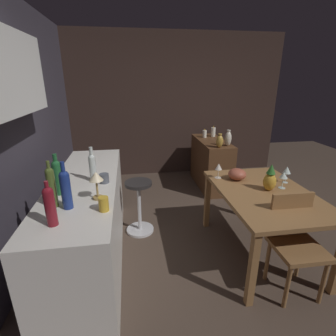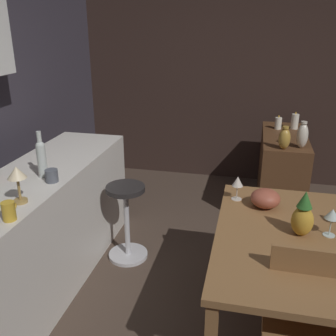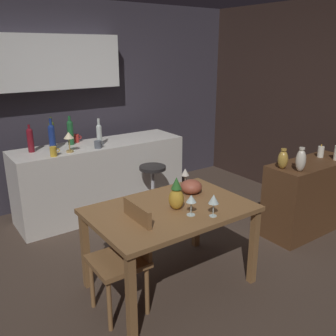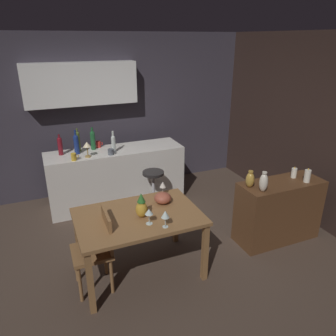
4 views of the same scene
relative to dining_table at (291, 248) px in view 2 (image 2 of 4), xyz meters
The scene contains 19 objects.
ground_plane 0.74m from the dining_table, 64.86° to the left, with size 9.00×9.00×0.00m, color #47382D.
wall_side_right 2.84m from the dining_table, 12.92° to the left, with size 0.10×4.40×2.60m, color #33231E.
dining_table is the anchor object (origin of this frame).
kitchen_counter 1.79m from the dining_table, 83.79° to the left, with size 2.10×0.60×0.90m, color silver.
sideboard_cabinet 1.90m from the dining_table, ahead, with size 1.10×0.44×0.82m, color #56351E.
chair_near_window 0.50m from the dining_table, behind, with size 0.41×0.41×0.88m.
bar_stool 1.42m from the dining_table, 63.24° to the left, with size 0.34×0.34×0.66m.
wine_glass_left 0.31m from the dining_table, 76.32° to the right, with size 0.08×0.08×0.17m.
wine_glass_center 0.59m from the dining_table, 39.41° to the left, with size 0.08×0.08×0.17m.
pineapple_centerpiece 0.21m from the dining_table, 62.66° to the right, with size 0.13×0.13×0.28m.
fruit_bowl 0.41m from the dining_table, 24.26° to the left, with size 0.20×0.20×0.13m, color #9E4C38.
wine_bottle_clear 1.72m from the dining_table, 84.65° to the left, with size 0.06×0.06×0.33m.
cup_slate 1.60m from the dining_table, 86.81° to the left, with size 0.12×0.09×0.09m.
cup_mustard 1.62m from the dining_table, 106.39° to the left, with size 0.11×0.07×0.11m.
counter_lamp 1.66m from the dining_table, 98.76° to the left, with size 0.11×0.11×0.23m.
pillar_candle_tall 2.19m from the dining_table, ahead, with size 0.08×0.08×0.19m.
pillar_candle_short 2.13m from the dining_table, ahead, with size 0.07×0.07×0.15m.
vase_ceramic_ivory 1.52m from the dining_table, ahead, with size 0.10×0.10×0.25m.
vase_brass 1.44m from the dining_table, ahead, with size 0.11×0.11×0.21m.
Camera 2 is at (-2.21, -0.04, 1.92)m, focal length 40.93 mm.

